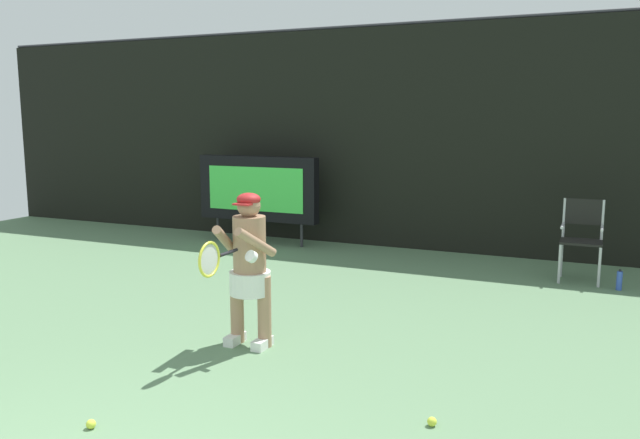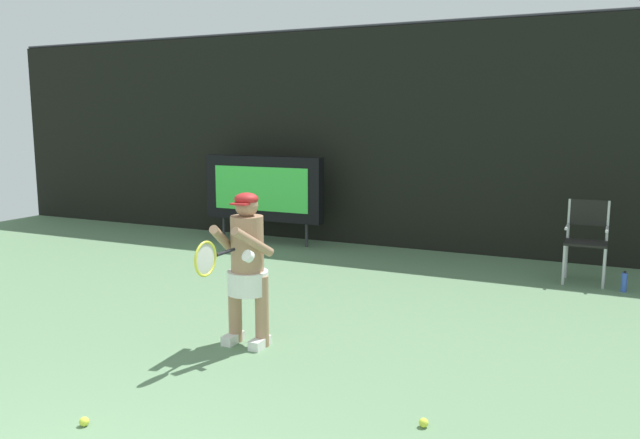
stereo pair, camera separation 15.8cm
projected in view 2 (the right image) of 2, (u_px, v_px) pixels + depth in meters
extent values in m
cube|color=black|center=(439.00, 140.00, 10.20)|extent=(18.00, 0.12, 3.60)
cylinder|color=#38383D|center=(443.00, 21.00, 9.91)|extent=(18.00, 0.05, 0.05)
cube|color=black|center=(263.00, 188.00, 10.95)|extent=(2.20, 0.20, 1.10)
cube|color=#3ECF47|center=(260.00, 189.00, 10.86)|extent=(1.80, 0.01, 0.75)
cylinder|color=#2D2D33|center=(224.00, 228.00, 11.42)|extent=(0.05, 0.05, 0.40)
cylinder|color=#2D2D33|center=(307.00, 235.00, 10.72)|extent=(0.05, 0.05, 0.40)
cylinder|color=#B7B7BC|center=(564.00, 265.00, 8.28)|extent=(0.04, 0.04, 0.52)
cylinder|color=#B7B7BC|center=(604.00, 269.00, 8.08)|extent=(0.04, 0.04, 0.52)
cylinder|color=#B7B7BC|center=(566.00, 259.00, 8.64)|extent=(0.04, 0.04, 0.52)
cylinder|color=#B7B7BC|center=(605.00, 262.00, 8.44)|extent=(0.04, 0.04, 0.52)
cube|color=black|center=(586.00, 243.00, 8.32)|extent=(0.52, 0.44, 0.03)
cylinder|color=#B7B7BC|center=(569.00, 220.00, 8.56)|extent=(0.04, 0.04, 0.56)
cylinder|color=#B7B7BC|center=(608.00, 222.00, 8.36)|extent=(0.04, 0.04, 0.56)
cube|color=black|center=(589.00, 213.00, 8.44)|extent=(0.48, 0.02, 0.34)
cylinder|color=#B7B7BC|center=(567.00, 226.00, 8.39)|extent=(0.04, 0.44, 0.04)
cylinder|color=#B7B7BC|center=(607.00, 229.00, 8.19)|extent=(0.04, 0.44, 0.04)
cylinder|color=blue|center=(624.00, 282.00, 7.97)|extent=(0.07, 0.07, 0.24)
cylinder|color=black|center=(625.00, 272.00, 7.95)|extent=(0.03, 0.03, 0.03)
cube|color=white|center=(233.00, 338.00, 6.18)|extent=(0.11, 0.26, 0.09)
cube|color=white|center=(260.00, 343.00, 6.05)|extent=(0.11, 0.26, 0.09)
cylinder|color=#A37A5B|center=(235.00, 307.00, 6.17)|extent=(0.13, 0.13, 0.68)
cylinder|color=#A37A5B|center=(262.00, 311.00, 6.05)|extent=(0.13, 0.13, 0.68)
cylinder|color=white|center=(248.00, 282.00, 6.07)|extent=(0.39, 0.39, 0.22)
cylinder|color=#A37A5B|center=(247.00, 245.00, 6.01)|extent=(0.31, 0.31, 0.56)
sphere|color=#A37A5B|center=(246.00, 205.00, 5.95)|extent=(0.22, 0.22, 0.22)
ellipsoid|color=#B22323|center=(246.00, 199.00, 5.94)|extent=(0.22, 0.22, 0.12)
cube|color=#B22323|center=(241.00, 204.00, 5.86)|extent=(0.17, 0.12, 0.02)
cylinder|color=#A37A5B|center=(222.00, 239.00, 5.92)|extent=(0.20, 0.50, 0.34)
cylinder|color=#A37A5B|center=(253.00, 242.00, 5.78)|extent=(0.20, 0.50, 0.34)
cylinder|color=white|center=(248.00, 256.00, 5.68)|extent=(0.13, 0.12, 0.12)
cylinder|color=black|center=(225.00, 252.00, 5.72)|extent=(0.03, 0.28, 0.03)
torus|color=yellow|center=(206.00, 259.00, 5.45)|extent=(0.02, 0.31, 0.31)
ellipsoid|color=silver|center=(206.00, 259.00, 5.45)|extent=(0.01, 0.26, 0.26)
sphere|color=#CCDB3D|center=(424.00, 423.00, 4.49)|extent=(0.07, 0.07, 0.07)
sphere|color=#CCDB3D|center=(84.00, 422.00, 4.51)|extent=(0.07, 0.07, 0.07)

